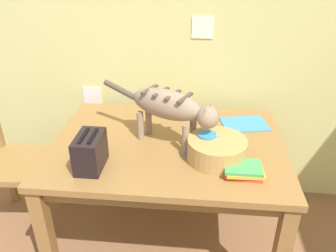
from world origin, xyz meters
TOP-DOWN VIEW (x-y plane):
  - wall_rear at (0.00, 2.20)m, footprint 4.33×0.11m
  - dining_table at (-0.07, 1.59)m, footprint 1.27×0.93m
  - cat at (-0.06, 1.57)m, footprint 0.65×0.35m
  - saucer_bowl at (0.14, 1.48)m, footprint 0.20×0.20m
  - coffee_mug at (0.14, 1.48)m, footprint 0.14×0.09m
  - magazine at (0.37, 1.84)m, footprint 0.30×0.25m
  - book_stack at (0.31, 1.33)m, footprint 0.19×0.15m
  - wicker_basket at (0.19, 1.44)m, footprint 0.30×0.30m
  - toaster at (-0.42, 1.32)m, footprint 0.12×0.20m
  - wooden_chair_near at (-1.08, 1.68)m, footprint 0.45×0.45m

SIDE VIEW (x-z plane):
  - wooden_chair_near at x=-1.08m, z-range -0.01..0.94m
  - dining_table at x=-0.07m, z-range 0.28..1.01m
  - magazine at x=0.37m, z-range 0.73..0.74m
  - saucer_bowl at x=0.14m, z-range 0.73..0.77m
  - book_stack at x=0.31m, z-range 0.73..0.78m
  - wicker_basket at x=0.19m, z-range 0.73..0.84m
  - coffee_mug at x=0.14m, z-range 0.77..0.85m
  - toaster at x=-0.42m, z-range 0.73..0.90m
  - cat at x=-0.06m, z-range 0.80..1.10m
  - wall_rear at x=0.00m, z-range 0.00..2.50m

